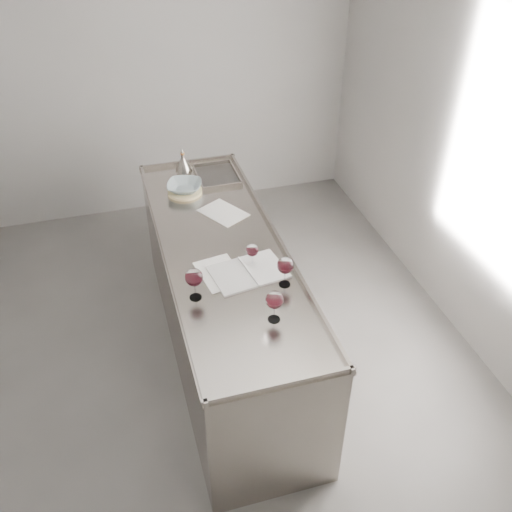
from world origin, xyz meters
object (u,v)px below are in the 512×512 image
object	(u,v)px
wine_glass_right	(285,266)
notebook	(248,272)
counter	(225,302)
ceramic_bowl	(184,187)
wine_glass_small	(252,251)
wine_glass_left	(194,278)
wine_funnel	(183,164)
wine_glass_middle	(274,300)

from	to	relation	value
wine_glass_right	notebook	world-z (taller)	wine_glass_right
counter	ceramic_bowl	xyz separation A→B (m)	(-0.11, 0.74, 0.52)
wine_glass_right	wine_glass_small	size ratio (longest dim) A/B	1.24
wine_glass_left	wine_glass_right	bearing A→B (deg)	-3.33
wine_glass_right	wine_glass_small	distance (m)	0.26
wine_glass_right	ceramic_bowl	world-z (taller)	wine_glass_right
wine_glass_left	wine_glass_small	size ratio (longest dim) A/B	1.28
wine_funnel	wine_glass_left	bearing A→B (deg)	-97.86
wine_glass_right	ceramic_bowl	xyz separation A→B (m)	(-0.37, 1.21, -0.09)
counter	ceramic_bowl	distance (m)	0.91
notebook	wine_funnel	distance (m)	1.39
notebook	wine_glass_small	bearing A→B (deg)	46.93
wine_glass_right	wine_funnel	xyz separation A→B (m)	(-0.31, 1.54, -0.08)
ceramic_bowl	wine_glass_right	bearing A→B (deg)	-73.08
wine_glass_right	notebook	size ratio (longest dim) A/B	0.40
notebook	ceramic_bowl	xyz separation A→B (m)	(-0.19, 1.04, 0.04)
wine_glass_small	wine_funnel	world-z (taller)	wine_funnel
wine_glass_left	wine_glass_small	world-z (taller)	wine_glass_left
wine_glass_middle	wine_funnel	world-z (taller)	wine_funnel
counter	wine_glass_small	size ratio (longest dim) A/B	15.64
counter	wine_glass_left	bearing A→B (deg)	-120.98
counter	wine_funnel	size ratio (longest dim) A/B	12.57
ceramic_bowl	wine_funnel	distance (m)	0.34
wine_glass_small	notebook	world-z (taller)	wine_glass_small
counter	wine_glass_middle	size ratio (longest dim) A/B	12.67
wine_glass_right	wine_funnel	distance (m)	1.58
counter	wine_glass_middle	xyz separation A→B (m)	(0.11, -0.73, 0.60)
counter	wine_glass_right	bearing A→B (deg)	-60.68
counter	wine_glass_right	distance (m)	0.81
wine_glass_middle	counter	bearing A→B (deg)	98.65
counter	wine_glass_left	distance (m)	0.79
counter	notebook	world-z (taller)	counter
wine_glass_left	wine_glass_small	distance (m)	0.44
wine_glass_right	ceramic_bowl	bearing A→B (deg)	106.92
wine_glass_left	wine_glass_middle	distance (m)	0.48
wine_glass_left	ceramic_bowl	xyz separation A→B (m)	(0.16, 1.18, -0.09)
wine_glass_middle	notebook	distance (m)	0.45
notebook	ceramic_bowl	world-z (taller)	ceramic_bowl
ceramic_bowl	counter	bearing A→B (deg)	-81.87
wine_glass_middle	wine_glass_right	size ratio (longest dim) A/B	1.00
ceramic_bowl	wine_funnel	size ratio (longest dim) A/B	1.30
counter	wine_glass_middle	distance (m)	0.96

